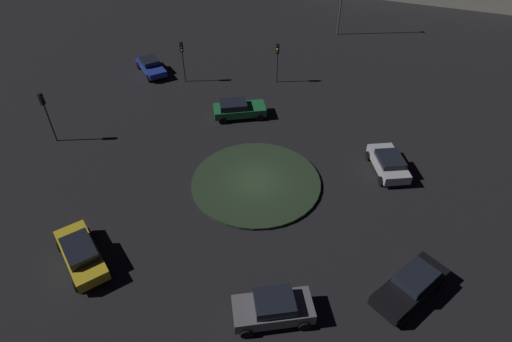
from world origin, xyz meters
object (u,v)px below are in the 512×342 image
(car_grey, at_px, (273,308))
(car_black, at_px, (411,285))
(car_blue, at_px, (151,66))
(car_green, at_px, (238,109))
(car_yellow, at_px, (81,253))
(traffic_light_southeast, at_px, (45,108))
(traffic_light_southwest, at_px, (277,55))
(car_silver, at_px, (388,163))
(traffic_light_south, at_px, (182,54))

(car_grey, bearing_deg, car_black, -177.19)
(car_blue, relative_size, car_green, 0.96)
(car_blue, xyz_separation_m, car_yellow, (11.79, 20.39, 0.05))
(car_grey, xyz_separation_m, traffic_light_southeast, (5.98, -21.63, 2.18))
(traffic_light_southwest, bearing_deg, car_silver, 36.35)
(car_grey, bearing_deg, car_yellow, -25.76)
(car_blue, relative_size, traffic_light_southwest, 1.18)
(car_yellow, bearing_deg, car_green, -62.69)
(car_silver, relative_size, traffic_light_southwest, 1.15)
(car_yellow, xyz_separation_m, traffic_light_southwest, (-21.31, -12.17, 1.95))
(car_black, relative_size, car_grey, 1.10)
(car_black, relative_size, car_yellow, 1.03)
(car_silver, bearing_deg, traffic_light_southeast, -104.28)
(car_grey, relative_size, traffic_light_south, 1.10)
(car_blue, relative_size, car_grey, 1.04)
(car_black, height_order, car_grey, car_grey)
(car_silver, distance_m, traffic_light_southeast, 25.36)
(traffic_light_southeast, bearing_deg, car_yellow, -45.61)
(car_yellow, height_order, car_silver, car_yellow)
(car_green, bearing_deg, car_blue, 128.57)
(car_yellow, relative_size, traffic_light_southwest, 1.21)
(car_grey, bearing_deg, traffic_light_south, -80.92)
(traffic_light_southwest, bearing_deg, traffic_light_south, -83.20)
(car_yellow, relative_size, car_green, 0.99)
(traffic_light_south, bearing_deg, car_silver, 25.35)
(car_yellow, bearing_deg, traffic_light_southeast, -8.09)
(car_yellow, bearing_deg, car_silver, -101.56)
(car_black, bearing_deg, car_green, -100.34)
(car_silver, xyz_separation_m, traffic_light_southwest, (-0.82, -15.33, 1.99))
(car_yellow, height_order, traffic_light_southwest, traffic_light_southwest)
(car_grey, bearing_deg, traffic_light_southeast, -50.71)
(traffic_light_southwest, xyz_separation_m, traffic_light_south, (7.43, -4.75, 0.07))
(car_green, distance_m, traffic_light_southwest, 7.37)
(car_green, height_order, traffic_light_southwest, traffic_light_southwest)
(car_silver, distance_m, car_grey, 14.31)
(car_yellow, bearing_deg, car_blue, -32.86)
(car_black, distance_m, car_blue, 31.55)
(car_blue, distance_m, traffic_light_south, 4.55)
(car_yellow, xyz_separation_m, car_silver, (-20.49, 3.16, -0.03))
(traffic_light_southeast, bearing_deg, car_green, 31.97)
(car_silver, distance_m, traffic_light_south, 21.24)
(car_blue, xyz_separation_m, traffic_light_southeast, (10.58, 7.21, 2.23))
(car_grey, bearing_deg, traffic_light_southwest, -100.54)
(traffic_light_south, bearing_deg, car_yellow, -32.24)
(traffic_light_southwest, bearing_deg, car_black, 22.04)
(traffic_light_southeast, bearing_deg, traffic_light_south, 66.13)
(car_silver, distance_m, traffic_light_southwest, 15.48)
(traffic_light_southeast, bearing_deg, car_black, -12.48)
(car_blue, bearing_deg, car_black, 5.92)
(car_green, distance_m, traffic_light_south, 8.51)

